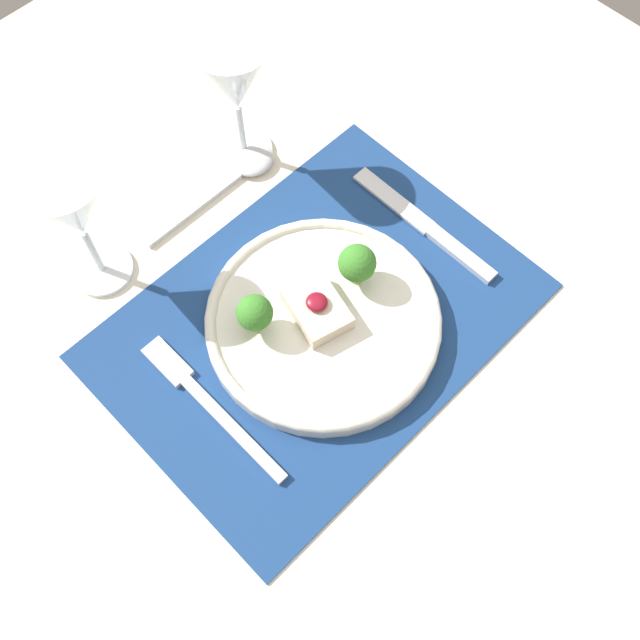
{
  "coord_description": "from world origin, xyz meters",
  "views": [
    {
      "loc": [
        -0.24,
        -0.25,
        1.48
      ],
      "look_at": [
        -0.0,
        -0.01,
        0.79
      ],
      "focal_mm": 42.0,
      "sensor_mm": 36.0,
      "label": 1
    }
  ],
  "objects_px": {
    "wine_glass_near": "(234,81)",
    "wine_glass_far": "(72,210)",
    "dinner_plate": "(319,321)",
    "spoon": "(241,171)",
    "knife": "(432,231)",
    "fork": "(204,399)"
  },
  "relations": [
    {
      "from": "knife",
      "to": "wine_glass_far",
      "type": "height_order",
      "value": "wine_glass_far"
    },
    {
      "from": "spoon",
      "to": "wine_glass_far",
      "type": "distance_m",
      "value": 0.22
    },
    {
      "from": "knife",
      "to": "wine_glass_near",
      "type": "distance_m",
      "value": 0.27
    },
    {
      "from": "wine_glass_far",
      "to": "knife",
      "type": "bearing_deg",
      "value": -37.37
    },
    {
      "from": "wine_glass_near",
      "to": "wine_glass_far",
      "type": "xyz_separation_m",
      "value": [
        -0.22,
        -0.01,
        -0.0
      ]
    },
    {
      "from": "dinner_plate",
      "to": "wine_glass_near",
      "type": "distance_m",
      "value": 0.27
    },
    {
      "from": "knife",
      "to": "spoon",
      "type": "bearing_deg",
      "value": 117.19
    },
    {
      "from": "dinner_plate",
      "to": "wine_glass_far",
      "type": "distance_m",
      "value": 0.26
    },
    {
      "from": "dinner_plate",
      "to": "knife",
      "type": "height_order",
      "value": "dinner_plate"
    },
    {
      "from": "dinner_plate",
      "to": "spoon",
      "type": "xyz_separation_m",
      "value": [
        0.08,
        0.21,
        -0.01
      ]
    },
    {
      "from": "fork",
      "to": "spoon",
      "type": "relative_size",
      "value": 1.09
    },
    {
      "from": "fork",
      "to": "knife",
      "type": "height_order",
      "value": "knife"
    },
    {
      "from": "spoon",
      "to": "dinner_plate",
      "type": "bearing_deg",
      "value": -109.53
    },
    {
      "from": "fork",
      "to": "wine_glass_near",
      "type": "distance_m",
      "value": 0.33
    },
    {
      "from": "knife",
      "to": "spoon",
      "type": "xyz_separation_m",
      "value": [
        -0.1,
        0.21,
        -0.0
      ]
    },
    {
      "from": "dinner_plate",
      "to": "knife",
      "type": "relative_size",
      "value": 1.23
    },
    {
      "from": "spoon",
      "to": "wine_glass_near",
      "type": "height_order",
      "value": "wine_glass_near"
    },
    {
      "from": "wine_glass_near",
      "to": "wine_glass_far",
      "type": "distance_m",
      "value": 0.22
    },
    {
      "from": "spoon",
      "to": "wine_glass_far",
      "type": "xyz_separation_m",
      "value": [
        -0.19,
        0.01,
        0.11
      ]
    },
    {
      "from": "dinner_plate",
      "to": "spoon",
      "type": "relative_size",
      "value": 1.33
    },
    {
      "from": "knife",
      "to": "spoon",
      "type": "height_order",
      "value": "spoon"
    },
    {
      "from": "dinner_plate",
      "to": "knife",
      "type": "distance_m",
      "value": 0.17
    }
  ]
}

